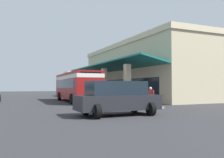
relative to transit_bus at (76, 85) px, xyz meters
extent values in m
plane|color=#2D2D30|center=(-1.78, 7.87, -1.85)|extent=(120.00, 120.00, 0.00)
cube|color=#9E998E|center=(-3.91, 3.78, -1.79)|extent=(28.96, 0.50, 0.12)
cube|color=#C6B793|center=(-3.91, 13.48, 1.61)|extent=(24.13, 13.75, 6.93)
cube|color=beige|center=(-3.91, 13.48, 5.38)|extent=(24.43, 14.05, 0.60)
cube|color=#C6B793|center=(-12.96, 3.68, 0.05)|extent=(0.55, 0.55, 3.81)
cube|color=#C6B793|center=(-6.93, 3.68, 0.05)|extent=(0.55, 0.55, 3.81)
cube|color=#C6B793|center=(-0.90, 3.68, 0.05)|extent=(0.55, 0.55, 3.81)
cube|color=#C6B793|center=(5.14, 3.68, 0.05)|extent=(0.55, 0.55, 3.81)
cube|color=#146B66|center=(-3.91, 5.00, 2.31)|extent=(24.13, 3.16, 0.82)
cube|color=#19232D|center=(-3.91, 6.64, -0.45)|extent=(20.27, 0.08, 2.40)
cube|color=maroon|center=(0.05, 0.00, -0.13)|extent=(11.06, 2.82, 2.75)
cube|color=silver|center=(0.05, 0.00, 0.80)|extent=(11.08, 2.84, 0.36)
cube|color=#19232D|center=(-0.25, 0.01, 0.10)|extent=(9.30, 2.80, 0.90)
cube|color=#19232D|center=(5.52, -0.13, 0.00)|extent=(0.11, 2.24, 1.20)
cube|color=black|center=(5.53, -0.13, 0.97)|extent=(0.11, 1.94, 0.28)
cube|color=black|center=(5.65, -0.14, -1.40)|extent=(0.26, 2.45, 0.24)
cube|color=silver|center=(5.59, 0.76, -1.10)|extent=(0.07, 0.24, 0.16)
cube|color=silver|center=(5.55, -1.03, -1.10)|extent=(0.07, 0.24, 0.16)
cube|color=silver|center=(-1.45, 0.04, 1.37)|extent=(2.44, 1.84, 0.24)
cylinder|color=black|center=(3.71, 1.18, -1.35)|extent=(1.00, 0.30, 1.00)
cylinder|color=black|center=(3.65, -1.36, -1.35)|extent=(1.00, 0.30, 1.00)
cylinder|color=black|center=(-3.00, 1.35, -1.35)|extent=(1.00, 0.30, 1.00)
cylinder|color=black|center=(-3.06, -1.20, -1.35)|extent=(1.00, 0.30, 1.00)
cube|color=#232328|center=(13.08, -1.05, -1.10)|extent=(2.00, 4.82, 0.84)
cube|color=#19232D|center=(13.08, -1.15, -0.28)|extent=(1.75, 3.28, 0.80)
cylinder|color=black|center=(12.09, 0.57, -1.47)|extent=(0.76, 0.26, 0.76)
cylinder|color=black|center=(14.04, 0.59, -1.47)|extent=(0.76, 0.26, 0.76)
cylinder|color=black|center=(12.12, -2.69, -1.47)|extent=(0.76, 0.26, 0.76)
cylinder|color=black|center=(14.07, -2.67, -1.47)|extent=(0.76, 0.26, 0.76)
cylinder|color=#38383D|center=(10.72, 2.72, -1.45)|extent=(0.16, 0.16, 0.81)
cylinder|color=#38383D|center=(10.47, 2.85, -1.45)|extent=(0.16, 0.16, 0.81)
cube|color=#B23333|center=(10.60, 2.78, -0.74)|extent=(0.52, 0.40, 0.60)
sphere|color=beige|center=(10.60, 2.78, -0.33)|extent=(0.22, 0.22, 0.22)
cylinder|color=#B23333|center=(10.88, 2.86, -0.71)|extent=(0.09, 0.09, 0.54)
cylinder|color=#B23333|center=(10.32, 2.71, -0.71)|extent=(0.09, 0.09, 0.54)
cube|color=brown|center=(1.93, 5.28, -1.56)|extent=(0.76, 0.76, 0.59)
cylinder|color=#332319|center=(1.93, 5.28, -1.25)|extent=(0.65, 0.65, 0.02)
cylinder|color=brown|center=(1.93, 5.28, -0.42)|extent=(0.16, 0.16, 1.67)
ellipsoid|color=#286B33|center=(2.42, 5.27, 0.62)|extent=(0.98, 0.23, 0.18)
ellipsoid|color=#286B33|center=(2.14, 5.61, 0.56)|extent=(0.60, 0.78, 0.15)
ellipsoid|color=#286B33|center=(1.54, 5.61, 0.49)|extent=(0.92, 0.81, 0.18)
ellipsoid|color=#286B33|center=(1.46, 5.12, 0.55)|extent=(1.01, 0.54, 0.15)
ellipsoid|color=#286B33|center=(2.10, 4.97, 0.59)|extent=(0.52, 0.73, 0.15)
camera|label=1|loc=(25.64, -6.89, -0.19)|focal=38.41mm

